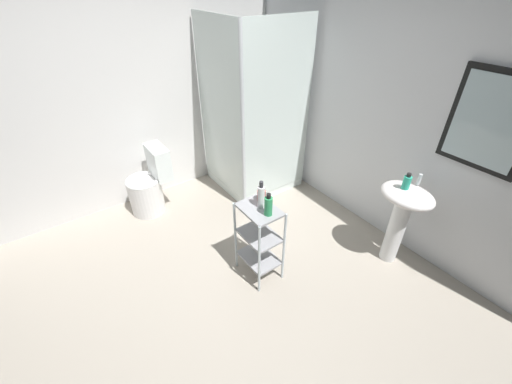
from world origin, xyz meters
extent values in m
cube|color=#A69B8D|center=(0.00, 0.00, -0.01)|extent=(4.20, 4.20, 0.02)
cube|color=silver|center=(0.00, 1.85, 1.25)|extent=(4.20, 0.10, 2.50)
cube|color=black|center=(0.88, 1.78, 1.43)|extent=(0.56, 0.03, 0.72)
cube|color=silver|center=(0.88, 1.76, 1.43)|extent=(0.48, 0.01, 0.64)
cube|color=silver|center=(-1.85, 0.00, 1.25)|extent=(0.10, 4.20, 2.50)
cube|color=white|center=(-1.31, 1.27, 0.05)|extent=(0.90, 0.90, 0.10)
cube|color=silver|center=(-1.31, 0.82, 1.05)|extent=(0.90, 0.02, 1.90)
cube|color=silver|center=(-0.86, 1.27, 1.05)|extent=(0.02, 0.90, 1.90)
cylinder|color=silver|center=(-0.86, 0.82, 1.05)|extent=(0.04, 0.04, 1.90)
cylinder|color=silver|center=(-1.31, 1.27, 0.10)|extent=(0.08, 0.08, 0.00)
cylinder|color=white|center=(0.60, 1.52, 0.34)|extent=(0.15, 0.15, 0.68)
ellipsoid|color=white|center=(0.60, 1.52, 0.75)|extent=(0.46, 0.37, 0.13)
cylinder|color=silver|center=(0.60, 1.64, 0.86)|extent=(0.03, 0.03, 0.10)
cylinder|color=white|center=(-1.48, -0.11, 0.20)|extent=(0.37, 0.37, 0.40)
torus|color=white|center=(-1.48, -0.11, 0.42)|extent=(0.37, 0.37, 0.04)
cube|color=white|center=(-1.48, 0.10, 0.58)|extent=(0.35, 0.17, 0.36)
cylinder|color=silver|center=(-0.17, 0.26, 0.37)|extent=(0.02, 0.02, 0.74)
cylinder|color=silver|center=(0.19, 0.26, 0.37)|extent=(0.02, 0.02, 0.74)
cylinder|color=silver|center=(-0.17, 0.52, 0.37)|extent=(0.02, 0.02, 0.74)
cylinder|color=silver|center=(0.19, 0.52, 0.37)|extent=(0.02, 0.02, 0.74)
cube|color=#99999E|center=(0.01, 0.39, 0.18)|extent=(0.36, 0.26, 0.02)
cube|color=#99999E|center=(0.01, 0.39, 0.45)|extent=(0.36, 0.26, 0.02)
cube|color=#99999E|center=(0.01, 0.39, 0.73)|extent=(0.36, 0.26, 0.02)
cylinder|color=#2DBC99|center=(0.58, 1.50, 0.87)|extent=(0.06, 0.06, 0.11)
cylinder|color=black|center=(0.58, 1.50, 0.94)|extent=(0.03, 0.03, 0.03)
cylinder|color=#2E9B59|center=(0.12, 0.40, 0.82)|extent=(0.06, 0.06, 0.16)
cylinder|color=black|center=(0.12, 0.40, 0.92)|extent=(0.04, 0.04, 0.04)
cylinder|color=white|center=(0.00, 0.42, 0.83)|extent=(0.06, 0.06, 0.19)
cylinder|color=#333338|center=(0.00, 0.42, 0.95)|extent=(0.03, 0.03, 0.05)
cylinder|color=#B24742|center=(-0.07, 0.47, 0.79)|extent=(0.07, 0.07, 0.09)
camera|label=1|loc=(1.64, -0.81, 2.30)|focal=22.21mm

